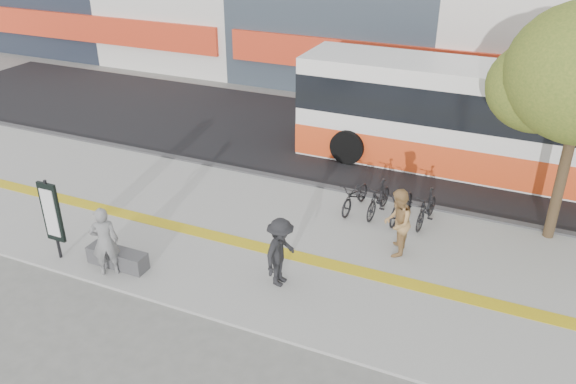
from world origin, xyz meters
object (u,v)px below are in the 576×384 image
at_px(seated_woman, 105,241).
at_px(pedestrian_dark, 280,252).
at_px(signboard, 52,214).
at_px(pedestrian_tan, 397,223).
at_px(bench, 118,258).
at_px(bus, 495,124).

xyz_separation_m(seated_woman, pedestrian_dark, (4.02, 1.33, -0.04)).
height_order(signboard, pedestrian_tan, signboard).
height_order(signboard, pedestrian_dark, signboard).
height_order(bench, bus, bus).
bearing_deg(signboard, bench, 10.81).
relative_size(bus, pedestrian_tan, 7.17).
height_order(seated_woman, pedestrian_tan, seated_woman).
bearing_deg(signboard, pedestrian_dark, 12.95).
bearing_deg(pedestrian_tan, bus, 158.79).
bearing_deg(signboard, pedestrian_tan, 25.28).
bearing_deg(bus, signboard, -133.04).
xyz_separation_m(bus, pedestrian_dark, (-3.72, -8.71, -0.74)).
distance_m(seated_woman, pedestrian_tan, 7.21).
distance_m(signboard, bus, 13.69).
xyz_separation_m(seated_woman, pedestrian_tan, (6.18, 3.71, -0.00)).
bearing_deg(bench, bus, 51.40).
height_order(bus, pedestrian_dark, bus).
distance_m(signboard, pedestrian_dark, 5.79).
relative_size(bus, pedestrian_dark, 7.46).
xyz_separation_m(bench, seated_woman, (0.01, -0.34, 0.68)).
relative_size(signboard, pedestrian_dark, 1.26).
bearing_deg(seated_woman, pedestrian_tan, 173.66).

